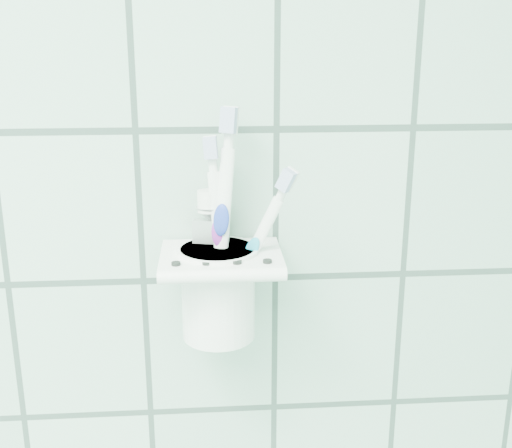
% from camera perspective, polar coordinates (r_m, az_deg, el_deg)
% --- Properties ---
extents(holder_bracket, '(0.12, 0.10, 0.04)m').
position_cam_1_polar(holder_bracket, '(0.62, -3.11, -3.22)').
color(holder_bracket, white).
rests_on(holder_bracket, wall_back).
extents(cup, '(0.08, 0.08, 0.09)m').
position_cam_1_polar(cup, '(0.64, -3.38, -5.76)').
color(cup, white).
rests_on(cup, holder_bracket).
extents(toothbrush_pink, '(0.03, 0.03, 0.19)m').
position_cam_1_polar(toothbrush_pink, '(0.61, -2.61, -1.20)').
color(toothbrush_pink, white).
rests_on(toothbrush_pink, cup).
extents(toothbrush_blue, '(0.03, 0.04, 0.22)m').
position_cam_1_polar(toothbrush_blue, '(0.61, -3.87, -0.04)').
color(toothbrush_blue, white).
rests_on(toothbrush_blue, cup).
extents(toothbrush_orange, '(0.07, 0.04, 0.18)m').
position_cam_1_polar(toothbrush_orange, '(0.64, -3.47, -1.06)').
color(toothbrush_orange, white).
rests_on(toothbrush_orange, cup).
extents(toothpaste_tube, '(0.04, 0.04, 0.14)m').
position_cam_1_polar(toothpaste_tube, '(0.64, -4.00, -2.27)').
color(toothpaste_tube, silver).
rests_on(toothpaste_tube, cup).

